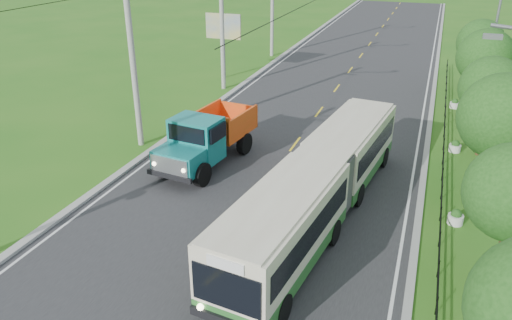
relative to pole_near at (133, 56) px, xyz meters
The scene contains 22 objects.
ground 13.24m from the pole_near, 47.45° to the right, with size 240.00×240.00×0.00m, color #296718.
road 14.67m from the pole_near, 53.09° to the left, with size 14.00×120.00×0.02m, color #28282B.
curb_left 12.14m from the pole_near, 84.48° to the left, with size 0.40×120.00×0.15m, color #9E9E99.
curb_right 19.60m from the pole_near, 35.52° to the left, with size 0.30×120.00×0.10m, color #9E9E99.
edge_line_left 12.22m from the pole_near, 81.66° to the left, with size 0.12×120.00×0.00m, color silver.
edge_line_right 19.21m from the pole_near, 36.41° to the left, with size 0.12×120.00×0.00m, color silver.
centre_dash 13.23m from the pole_near, 47.45° to the right, with size 0.12×2.20×0.00m, color yellow.
railing_right 17.68m from the pole_near, 17.09° to the left, with size 0.04×40.00×0.60m, color black.
pole_near is the anchor object (origin of this frame).
pole_mid 12.00m from the pole_near, 90.00° to the left, with size 3.51×0.32×10.00m.
pole_far 24.00m from the pole_near, 90.00° to the left, with size 3.51×0.32×10.00m.
tree_third 18.17m from the pole_near, ahead, with size 3.60×3.62×6.00m.
tree_fourth 18.89m from the pole_near, 15.84° to the left, with size 3.24×3.31×5.40m.
tree_fifth 21.31m from the pole_near, 31.59° to the left, with size 3.48×3.52×5.80m.
tree_back 24.98m from the pole_near, 43.41° to the left, with size 3.30×3.36×5.50m.
streetlight_far 26.80m from the pole_near, 45.14° to the left, with size 3.02×0.20×9.07m.
planter_near 17.79m from the pole_near, 10.09° to the right, with size 0.64×0.64×0.67m.
planter_mid 18.23m from the pole_near, 16.52° to the left, with size 0.64×0.64×0.67m.
planter_far 21.83m from the pole_near, 37.63° to the left, with size 0.64×0.64×0.67m.
billboard_left 15.10m from the pole_near, 94.72° to the left, with size 3.00×0.20×5.20m.
bus 12.75m from the pole_near, 22.03° to the right, with size 4.36×15.58×2.97m.
dump_truck 5.91m from the pole_near, 12.71° to the right, with size 3.30×6.90×2.80m.
Camera 1 is at (6.82, -13.59, 11.07)m, focal length 35.00 mm.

